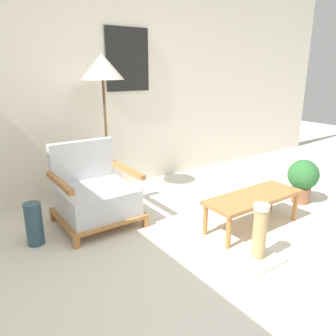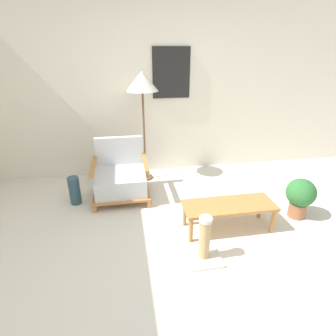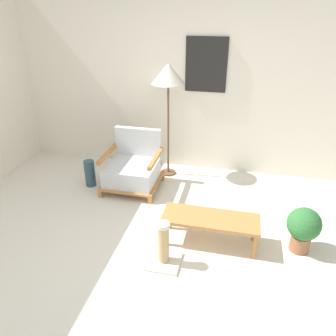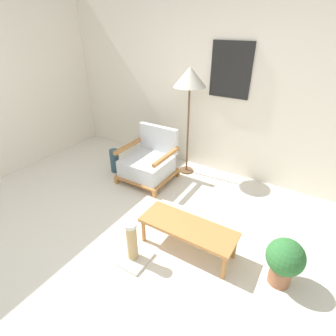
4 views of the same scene
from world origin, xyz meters
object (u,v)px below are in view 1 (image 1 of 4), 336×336
potted_plant (303,178)px  scratching_post (259,241)px  coffee_table (253,199)px  floor_lamp (102,71)px  armchair (95,195)px  vase (34,224)px

potted_plant → scratching_post: 1.42m
coffee_table → scratching_post: (-0.40, -0.41, -0.12)m
coffee_table → floor_lamp: bearing=118.4°
potted_plant → coffee_table: bearing=-174.4°
armchair → floor_lamp: (0.38, 0.51, 1.14)m
floor_lamp → scratching_post: (0.39, -1.87, -1.26)m
armchair → floor_lamp: 1.30m
floor_lamp → armchair: bearing=-126.5°
armchair → potted_plant: size_ratio=1.55×
coffee_table → potted_plant: size_ratio=2.02×
armchair → floor_lamp: bearing=53.5°
armchair → floor_lamp: size_ratio=0.48×
floor_lamp → vase: floor_lamp is taller
floor_lamp → coffee_table: 2.01m
floor_lamp → potted_plant: 2.46m
armchair → vase: size_ratio=2.05×
armchair → floor_lamp: floor_lamp is taller
floor_lamp → coffee_table: (0.79, -1.46, -1.14)m
scratching_post → armchair: bearing=119.3°
potted_plant → scratching_post: bearing=-159.2°
armchair → coffee_table: 1.50m
coffee_table → scratching_post: 0.59m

